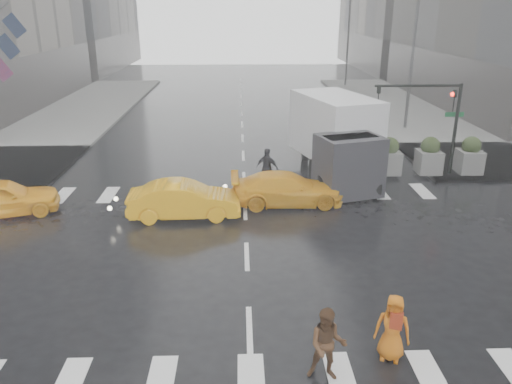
{
  "coord_description": "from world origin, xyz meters",
  "views": [
    {
      "loc": [
        -0.2,
        -14.77,
        7.73
      ],
      "look_at": [
        0.37,
        2.0,
        1.53
      ],
      "focal_mm": 35.0,
      "sensor_mm": 36.0,
      "label": 1
    }
  ],
  "objects_px": {
    "traffic_signal_pole": "(437,111)",
    "pedestrian_orange": "(393,328)",
    "pedestrian_brown": "(328,345)",
    "taxi_mid": "(184,200)",
    "taxi_front": "(1,198)",
    "box_truck": "(338,136)"
  },
  "relations": [
    {
      "from": "traffic_signal_pole",
      "to": "pedestrian_orange",
      "type": "relative_size",
      "value": 2.72
    },
    {
      "from": "pedestrian_orange",
      "to": "pedestrian_brown",
      "type": "bearing_deg",
      "value": -138.61
    },
    {
      "from": "taxi_mid",
      "to": "traffic_signal_pole",
      "type": "bearing_deg",
      "value": -70.52
    },
    {
      "from": "pedestrian_orange",
      "to": "taxi_mid",
      "type": "xyz_separation_m",
      "value": [
        -5.65,
        8.62,
        -0.12
      ]
    },
    {
      "from": "taxi_front",
      "to": "taxi_mid",
      "type": "xyz_separation_m",
      "value": [
        7.21,
        -0.44,
        -0.02
      ]
    },
    {
      "from": "pedestrian_orange",
      "to": "taxi_front",
      "type": "bearing_deg",
      "value": 165.4
    },
    {
      "from": "pedestrian_orange",
      "to": "taxi_front",
      "type": "height_order",
      "value": "pedestrian_orange"
    },
    {
      "from": "pedestrian_orange",
      "to": "taxi_mid",
      "type": "bearing_deg",
      "value": 143.82
    },
    {
      "from": "pedestrian_brown",
      "to": "taxi_mid",
      "type": "height_order",
      "value": "pedestrian_brown"
    },
    {
      "from": "box_truck",
      "to": "pedestrian_orange",
      "type": "bearing_deg",
      "value": -111.9
    },
    {
      "from": "traffic_signal_pole",
      "to": "taxi_mid",
      "type": "height_order",
      "value": "traffic_signal_pole"
    },
    {
      "from": "pedestrian_brown",
      "to": "pedestrian_orange",
      "type": "relative_size",
      "value": 1.05
    },
    {
      "from": "pedestrian_orange",
      "to": "taxi_mid",
      "type": "height_order",
      "value": "pedestrian_orange"
    },
    {
      "from": "taxi_front",
      "to": "taxi_mid",
      "type": "bearing_deg",
      "value": -112.04
    },
    {
      "from": "traffic_signal_pole",
      "to": "taxi_mid",
      "type": "xyz_separation_m",
      "value": [
        -11.38,
        -4.61,
        -2.5
      ]
    },
    {
      "from": "traffic_signal_pole",
      "to": "pedestrian_brown",
      "type": "distance_m",
      "value": 15.84
    },
    {
      "from": "pedestrian_brown",
      "to": "pedestrian_orange",
      "type": "height_order",
      "value": "pedestrian_brown"
    },
    {
      "from": "taxi_mid",
      "to": "taxi_front",
      "type": "bearing_deg",
      "value": 83.97
    },
    {
      "from": "pedestrian_orange",
      "to": "taxi_front",
      "type": "relative_size",
      "value": 0.39
    },
    {
      "from": "traffic_signal_pole",
      "to": "box_truck",
      "type": "distance_m",
      "value": 4.68
    },
    {
      "from": "pedestrian_orange",
      "to": "box_truck",
      "type": "height_order",
      "value": "box_truck"
    },
    {
      "from": "box_truck",
      "to": "traffic_signal_pole",
      "type": "bearing_deg",
      "value": -18.38
    }
  ]
}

